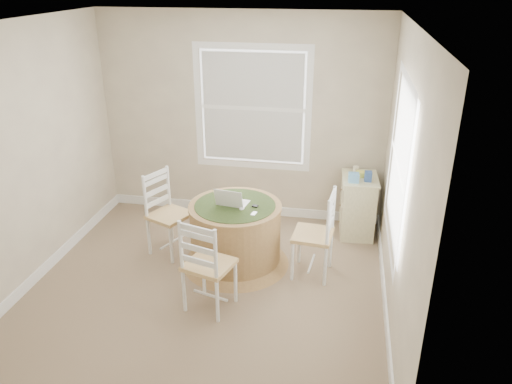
% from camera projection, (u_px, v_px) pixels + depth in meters
% --- Properties ---
extents(room, '(3.64, 3.64, 2.64)m').
position_uv_depth(room, '(223.00, 166.00, 4.74)').
color(room, '#8B7158').
rests_on(room, ground).
extents(round_table, '(1.18, 1.18, 0.72)m').
position_uv_depth(round_table, '(235.00, 232.00, 5.44)').
color(round_table, '#9F7A47').
rests_on(round_table, ground).
extents(chair_left, '(0.54, 0.55, 0.95)m').
position_uv_depth(chair_left, '(170.00, 215.00, 5.63)').
color(chair_left, white).
rests_on(chair_left, ground).
extents(chair_near, '(0.51, 0.50, 0.95)m').
position_uv_depth(chair_near, '(209.00, 264.00, 4.68)').
color(chair_near, white).
rests_on(chair_near, ground).
extents(chair_right, '(0.44, 0.46, 0.95)m').
position_uv_depth(chair_right, '(313.00, 234.00, 5.21)').
color(chair_right, white).
rests_on(chair_right, ground).
extents(laptop, '(0.35, 0.32, 0.22)m').
position_uv_depth(laptop, '(232.00, 202.00, 5.31)').
color(laptop, white).
rests_on(laptop, round_table).
extents(mouse, '(0.07, 0.10, 0.03)m').
position_uv_depth(mouse, '(242.00, 208.00, 5.22)').
color(mouse, white).
rests_on(mouse, round_table).
extents(phone, '(0.06, 0.10, 0.02)m').
position_uv_depth(phone, '(254.00, 214.00, 5.11)').
color(phone, '#B7BABF').
rests_on(phone, round_table).
extents(keys, '(0.07, 0.06, 0.02)m').
position_uv_depth(keys, '(255.00, 207.00, 5.26)').
color(keys, black).
rests_on(keys, round_table).
extents(corner_chest, '(0.45, 0.59, 0.75)m').
position_uv_depth(corner_chest, '(358.00, 206.00, 6.08)').
color(corner_chest, '#F0EAB4').
rests_on(corner_chest, ground).
extents(tissue_box, '(0.13, 0.13, 0.10)m').
position_uv_depth(tissue_box, '(354.00, 177.00, 5.79)').
color(tissue_box, '#62A9E1').
rests_on(tissue_box, corner_chest).
extents(box_yellow, '(0.16, 0.11, 0.06)m').
position_uv_depth(box_yellow, '(362.00, 174.00, 5.94)').
color(box_yellow, '#E7EB53').
rests_on(box_yellow, corner_chest).
extents(box_blue, '(0.08, 0.08, 0.12)m').
position_uv_depth(box_blue, '(368.00, 176.00, 5.80)').
color(box_blue, '#305191').
rests_on(box_blue, corner_chest).
extents(cup_cream, '(0.07, 0.07, 0.09)m').
position_uv_depth(cup_cream, '(356.00, 170.00, 6.02)').
color(cup_cream, beige).
rests_on(cup_cream, corner_chest).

